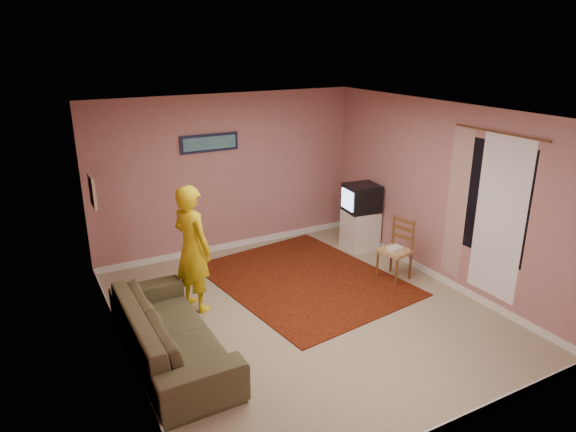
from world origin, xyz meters
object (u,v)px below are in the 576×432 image
sofa (171,331)px  person (192,248)px  chair_a (361,212)px  crt_tv (361,198)px  chair_b (395,244)px  tv_cabinet (360,229)px

sofa → person: (0.61, 0.97, 0.51)m
chair_a → sofa: chair_a is taller
crt_tv → person: bearing=-162.5°
chair_b → person: size_ratio=0.29×
crt_tv → chair_b: 1.29m
crt_tv → chair_a: crt_tv is taller
tv_cabinet → chair_b: (-0.26, -1.22, 0.22)m
crt_tv → chair_a: 0.28m
chair_a → sofa: 4.15m
chair_b → person: bearing=-114.5°
tv_cabinet → crt_tv: (-0.01, 0.00, 0.56)m
tv_cabinet → sofa: 4.08m
tv_cabinet → chair_a: (0.04, 0.06, 0.29)m
chair_b → sofa: bearing=-96.7°
chair_b → sofa: size_ratio=0.22×
sofa → tv_cabinet: bearing=-67.4°
chair_a → tv_cabinet: bearing=-136.3°
tv_cabinet → chair_a: 0.30m
crt_tv → person: size_ratio=0.34×
tv_cabinet → sofa: bearing=-156.7°
tv_cabinet → person: 3.25m
chair_b → sofa: (-3.49, -0.40, -0.22)m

